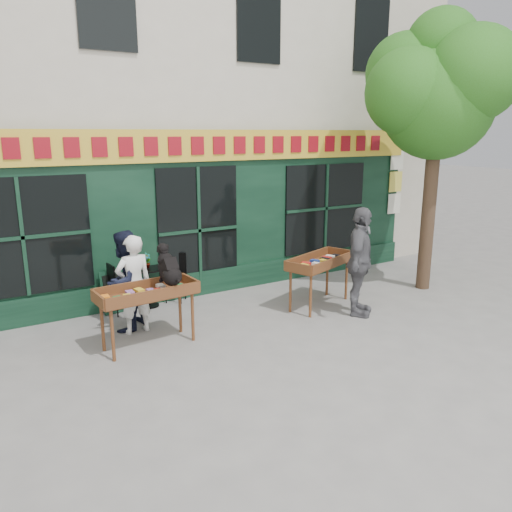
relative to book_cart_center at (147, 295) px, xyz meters
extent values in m
plane|color=slate|center=(1.74, -0.43, -0.82)|extent=(80.00, 80.00, 0.00)
cube|color=beige|center=(1.74, 5.57, 4.18)|extent=(14.00, 7.00, 10.00)
cube|color=black|center=(1.74, 1.99, 0.78)|extent=(11.00, 0.16, 3.20)
cube|color=gold|center=(1.74, 1.87, 2.18)|extent=(11.00, 0.06, 0.60)
cube|color=maroon|center=(1.74, 1.83, 2.18)|extent=(9.60, 0.03, 0.34)
cube|color=black|center=(1.74, 1.89, -0.57)|extent=(11.00, 0.10, 0.50)
cube|color=black|center=(1.74, 1.89, 0.53)|extent=(1.70, 0.05, 2.50)
cube|color=black|center=(-1.46, 1.89, 0.73)|extent=(2.20, 0.05, 2.00)
cube|color=black|center=(4.94, 1.89, 0.73)|extent=(2.20, 0.05, 2.00)
cube|color=silver|center=(7.14, 1.87, 0.68)|extent=(0.42, 0.02, 0.50)
cube|color=#E5D14C|center=(7.14, 1.87, 1.23)|extent=(0.42, 0.02, 0.50)
cube|color=silver|center=(7.14, 1.87, 1.78)|extent=(0.42, 0.02, 0.50)
cylinder|color=#382619|center=(6.04, -0.13, 0.98)|extent=(0.28, 0.28, 3.60)
sphere|color=#275C15|center=(6.04, -0.13, 2.98)|extent=(2.20, 2.20, 2.20)
sphere|color=#275C15|center=(6.74, 0.17, 3.28)|extent=(1.80, 1.80, 1.80)
sphere|color=#275C15|center=(5.44, 0.07, 3.18)|extent=(1.70, 1.70, 1.70)
sphere|color=#275C15|center=(6.24, -0.73, 3.48)|extent=(1.80, 1.80, 1.80)
sphere|color=#275C15|center=(5.74, 0.47, 3.58)|extent=(1.60, 1.60, 1.60)
sphere|color=#275C15|center=(6.14, -0.03, 4.08)|extent=(1.40, 1.40, 1.40)
cylinder|color=#5D311A|center=(-0.63, -0.27, -0.42)|extent=(0.05, 0.05, 0.80)
cylinder|color=#5D311A|center=(0.66, -0.17, -0.42)|extent=(0.05, 0.05, 0.80)
cylinder|color=#5D311A|center=(-0.66, 0.17, -0.42)|extent=(0.05, 0.05, 0.80)
cylinder|color=#5D311A|center=(0.63, 0.27, -0.42)|extent=(0.05, 0.05, 0.80)
cube|color=#5D311A|center=(0.00, 0.00, 0.00)|extent=(1.54, 0.69, 0.05)
cube|color=#5D311A|center=(0.02, -0.29, 0.08)|extent=(1.50, 0.15, 0.18)
cube|color=#5D311A|center=(-0.02, 0.29, 0.08)|extent=(1.50, 0.15, 0.18)
cube|color=brown|center=(0.00, 0.00, 0.06)|extent=(1.33, 0.49, 0.06)
imported|color=white|center=(0.00, 0.65, 0.00)|extent=(0.63, 0.44, 1.65)
cylinder|color=#5D311A|center=(2.90, -0.31, -0.42)|extent=(0.05, 0.05, 0.80)
cylinder|color=#5D311A|center=(4.12, 0.13, -0.42)|extent=(0.05, 0.05, 0.80)
cylinder|color=#5D311A|center=(2.75, 0.11, -0.42)|extent=(0.05, 0.05, 0.80)
cylinder|color=#5D311A|center=(3.97, 0.55, -0.42)|extent=(0.05, 0.05, 0.80)
cube|color=#5D311A|center=(3.43, 0.12, 0.00)|extent=(1.61, 1.06, 0.05)
cube|color=#5D311A|center=(3.53, -0.15, 0.08)|extent=(1.42, 0.55, 0.18)
cube|color=#5D311A|center=(3.33, 0.39, 0.08)|extent=(1.42, 0.55, 0.18)
cube|color=brown|center=(3.43, 0.12, 0.06)|extent=(1.36, 0.82, 0.06)
imported|color=#535257|center=(3.73, -0.63, 0.17)|extent=(1.20, 1.11, 1.98)
cylinder|color=black|center=(0.61, 1.75, -0.80)|extent=(0.36, 0.36, 0.03)
cylinder|color=black|center=(0.61, 1.75, -0.44)|extent=(0.04, 0.04, 0.72)
cylinder|color=black|center=(0.61, 1.75, -0.07)|extent=(0.60, 0.60, 0.03)
cube|color=black|center=(0.06, 1.65, -0.37)|extent=(0.39, 0.39, 0.03)
cube|color=black|center=(-0.11, 1.64, -0.12)|extent=(0.06, 0.36, 0.50)
cylinder|color=black|center=(0.22, 1.52, -0.60)|extent=(0.02, 0.02, 0.44)
cylinder|color=black|center=(0.20, 1.81, -0.60)|extent=(0.02, 0.02, 0.44)
cylinder|color=black|center=(-0.08, 1.49, -0.60)|extent=(0.02, 0.02, 0.44)
cylinder|color=black|center=(-0.10, 1.79, -0.60)|extent=(0.02, 0.02, 0.44)
cube|color=black|center=(1.16, 1.77, -0.37)|extent=(0.51, 0.51, 0.03)
cube|color=black|center=(1.27, 1.90, -0.12)|extent=(0.29, 0.25, 0.50)
cylinder|color=black|center=(0.95, 1.75, -0.60)|extent=(0.02, 0.02, 0.44)
cylinder|color=black|center=(1.18, 1.56, -0.60)|extent=(0.02, 0.02, 0.44)
cylinder|color=black|center=(1.14, 1.98, -0.60)|extent=(0.02, 0.02, 0.44)
cylinder|color=black|center=(1.37, 1.79, -0.60)|extent=(0.02, 0.02, 0.44)
imported|color=gray|center=(0.61, 1.75, 0.09)|extent=(0.18, 0.15, 0.30)
imported|color=black|center=(-0.09, 0.85, 0.02)|extent=(1.04, 1.02, 1.69)
cube|color=black|center=(0.00, 1.77, -0.42)|extent=(0.58, 0.27, 0.79)
cube|color=black|center=(0.00, 1.75, -0.42)|extent=(0.48, 0.24, 0.65)
camera|label=1|loc=(-2.31, -7.07, 2.42)|focal=35.00mm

